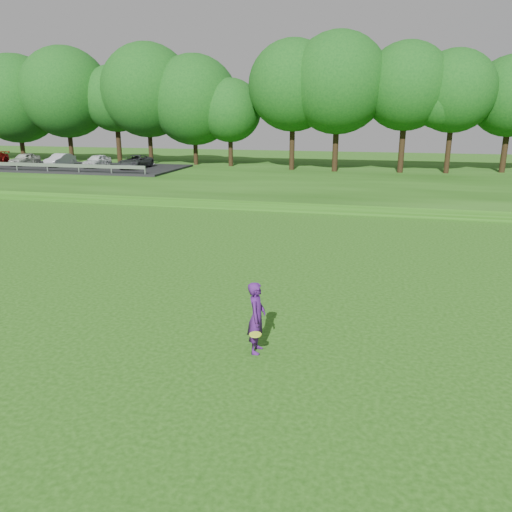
# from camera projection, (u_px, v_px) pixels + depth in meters

# --- Properties ---
(ground) EXTENTS (140.00, 140.00, 0.00)m
(ground) POSITION_uv_depth(u_px,v_px,m) (111.00, 351.00, 12.47)
(ground) COLOR #1B480D
(ground) RESTS_ON ground
(berm) EXTENTS (130.00, 30.00, 0.60)m
(berm) POSITION_uv_depth(u_px,v_px,m) (307.00, 177.00, 44.12)
(berm) COLOR #1B480D
(berm) RESTS_ON ground
(walking_path) EXTENTS (130.00, 1.60, 0.04)m
(walking_path) POSITION_uv_depth(u_px,v_px,m) (274.00, 208.00, 31.13)
(walking_path) COLOR gray
(walking_path) RESTS_ON ground
(treeline) EXTENTS (104.00, 7.00, 15.00)m
(treeline) POSITION_uv_depth(u_px,v_px,m) (315.00, 87.00, 45.71)
(treeline) COLOR #0F4413
(treeline) RESTS_ON berm
(parking_lot) EXTENTS (24.00, 9.00, 1.38)m
(parking_lot) POSITION_uv_depth(u_px,v_px,m) (61.00, 164.00, 48.28)
(parking_lot) COLOR black
(parking_lot) RESTS_ON berm
(woman) EXTENTS (0.48, 1.02, 1.82)m
(woman) POSITION_uv_depth(u_px,v_px,m) (257.00, 318.00, 12.23)
(woman) COLOR #461667
(woman) RESTS_ON ground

